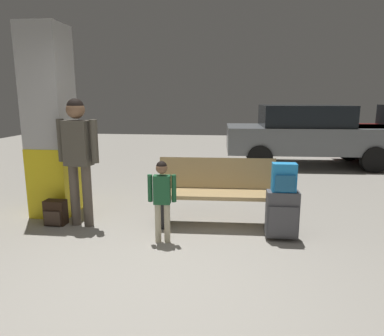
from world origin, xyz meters
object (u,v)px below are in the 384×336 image
at_px(structural_pillar, 51,124).
at_px(parked_car_near, 307,134).
at_px(bench, 217,193).
at_px(suitcase, 282,214).
at_px(child, 162,193).
at_px(backpack_bright, 284,178).
at_px(backpack_dark_floor, 55,213).
at_px(adult, 78,149).

height_order(structural_pillar, parked_car_near, structural_pillar).
relative_size(structural_pillar, bench, 1.66).
relative_size(suitcase, child, 0.61).
relative_size(structural_pillar, backpack_bright, 7.88).
relative_size(child, backpack_dark_floor, 2.90).
relative_size(backpack_bright, parked_car_near, 0.08).
distance_m(child, adult, 1.34).
height_order(child, adult, adult).
bearing_deg(bench, structural_pillar, 175.97).
bearing_deg(structural_pillar, parked_car_near, 44.32).
bearing_deg(backpack_dark_floor, adult, 4.19).
distance_m(adult, parked_car_near, 6.14).
bearing_deg(suitcase, structural_pillar, 169.19).
relative_size(structural_pillar, suitcase, 4.44).
height_order(structural_pillar, adult, structural_pillar).
distance_m(bench, child, 0.93).
xyz_separation_m(backpack_bright, child, (-1.42, -0.25, -0.16)).
bearing_deg(adult, parked_car_near, 51.09).
height_order(bench, suitcase, bench).
xyz_separation_m(backpack_dark_floor, parked_car_near, (4.22, 4.80, 0.64)).
xyz_separation_m(suitcase, adult, (-2.61, 0.18, 0.72)).
distance_m(bench, backpack_bright, 0.98).
distance_m(suitcase, child, 1.47).
bearing_deg(bench, parked_car_near, 65.46).
distance_m(suitcase, adult, 2.71).
bearing_deg(parked_car_near, backpack_bright, -104.15).
height_order(bench, parked_car_near, parked_car_near).
distance_m(backpack_bright, backpack_dark_floor, 3.04).
relative_size(backpack_dark_floor, parked_car_near, 0.08).
height_order(child, backpack_dark_floor, child).
xyz_separation_m(bench, backpack_dark_floor, (-2.16, -0.29, -0.28)).
relative_size(bench, backpack_bright, 4.76).
bearing_deg(parked_car_near, adult, -128.91).
height_order(structural_pillar, suitcase, structural_pillar).
height_order(suitcase, parked_car_near, parked_car_near).
bearing_deg(bench, backpack_bright, -28.63).
xyz_separation_m(structural_pillar, suitcase, (3.20, -0.61, -1.01)).
xyz_separation_m(bench, suitcase, (0.81, -0.44, -0.12)).
height_order(backpack_bright, parked_car_near, parked_car_near).
distance_m(child, backpack_dark_floor, 1.67).
relative_size(bench, suitcase, 2.68).
relative_size(bench, backpack_dark_floor, 4.76).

